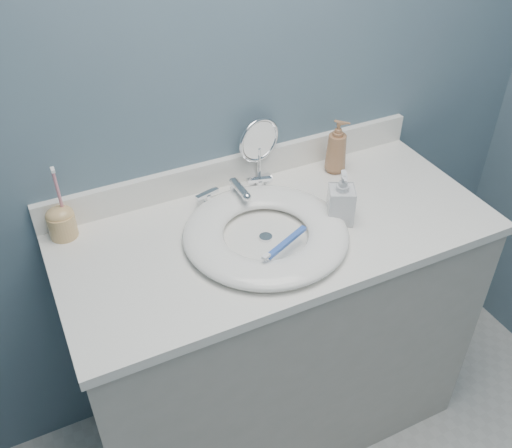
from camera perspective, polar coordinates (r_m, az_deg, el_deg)
back_wall at (r=1.64m, az=-2.21°, el=13.95°), size 2.20×0.02×2.40m
vanity_cabinet at (r=1.91m, az=1.79°, el=-11.16°), size 1.20×0.55×0.85m
countertop at (r=1.60m, az=2.09°, el=-0.77°), size 1.22×0.57×0.03m
backsplash at (r=1.76m, az=-1.84°, el=5.59°), size 1.22×0.02×0.09m
basin at (r=1.54m, az=0.99°, el=-0.91°), size 0.45×0.45×0.04m
drain at (r=1.55m, az=0.98°, el=-1.35°), size 0.04×0.04×0.01m
faucet at (r=1.68m, az=-2.03°, el=3.11°), size 0.25×0.13×0.07m
makeup_mirror at (r=1.73m, az=0.30°, el=7.68°), size 0.14×0.08×0.21m
soap_bottle_amber at (r=1.80m, az=8.07°, el=7.69°), size 0.10×0.10×0.18m
soap_bottle_clear at (r=1.59m, az=8.56°, el=2.67°), size 0.10×0.10×0.16m
toothbrush_holder at (r=1.62m, az=-18.89°, el=0.28°), size 0.08×0.08×0.22m
toothbrush_lying at (r=1.47m, az=2.92°, el=-1.96°), size 0.16×0.09×0.02m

